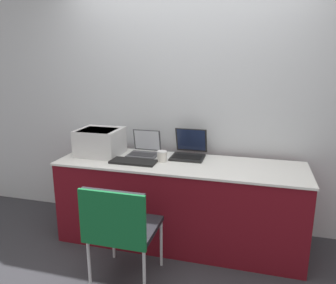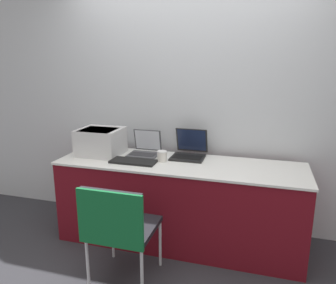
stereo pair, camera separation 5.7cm
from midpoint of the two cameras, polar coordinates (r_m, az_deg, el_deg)
name	(u,v)px [view 1 (the left image)]	position (r m, az deg, el deg)	size (l,w,h in m)	color
ground_plane	(170,259)	(3.07, -0.15, -19.71)	(14.00, 14.00, 0.00)	#333338
wall_back	(190,102)	(3.32, 3.41, 7.04)	(8.00, 0.05, 2.60)	silver
table	(179,203)	(3.15, 1.44, -10.50)	(2.27, 0.67, 0.79)	maroon
printer	(100,141)	(3.30, -12.25, 0.19)	(0.41, 0.37, 0.26)	silver
laptop_left	(144,149)	(3.25, -4.64, -1.31)	(0.28, 0.28, 0.24)	#4C4C51
laptop_right	(189,151)	(3.18, 3.15, -1.55)	(0.31, 0.35, 0.26)	black
external_keyboard	(133,162)	(3.02, -6.61, -3.42)	(0.42, 0.18, 0.02)	black
coffee_cup	(162,156)	(3.03, -1.59, -2.47)	(0.09, 0.09, 0.10)	white
chair	(120,224)	(2.52, -9.05, -13.98)	(0.50, 0.49, 0.84)	black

